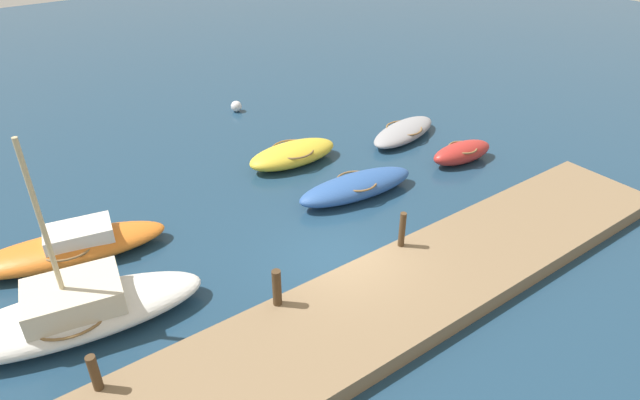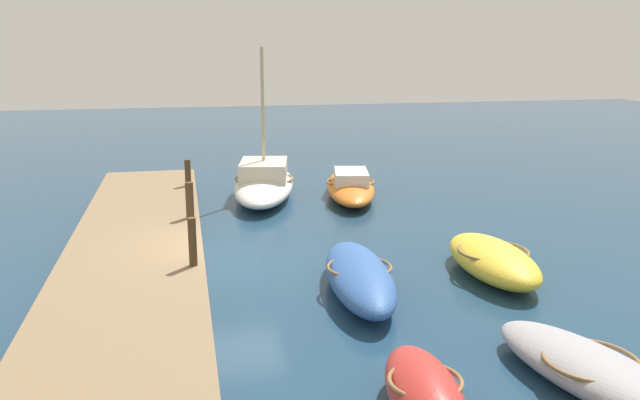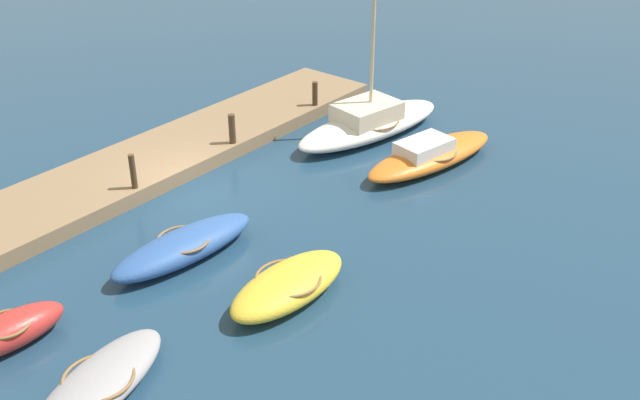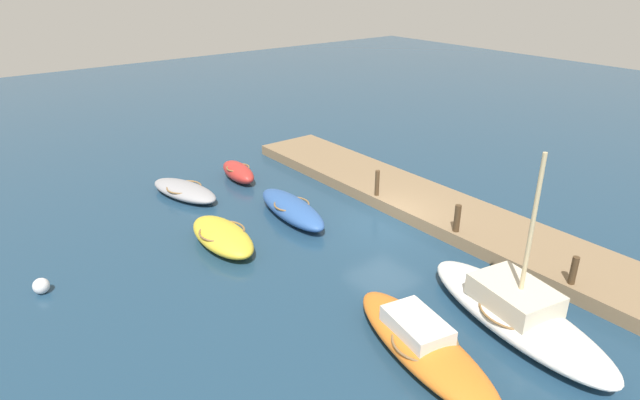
{
  "view_description": "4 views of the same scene",
  "coord_description": "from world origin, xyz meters",
  "px_view_note": "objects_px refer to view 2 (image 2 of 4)",
  "views": [
    {
      "loc": [
        -7.87,
        -9.87,
        9.8
      ],
      "look_at": [
        0.41,
        1.53,
        1.19
      ],
      "focal_mm": 30.88,
      "sensor_mm": 36.0,
      "label": 1
    },
    {
      "loc": [
        15.42,
        -0.97,
        5.25
      ],
      "look_at": [
        -1.16,
        2.54,
        1.18
      ],
      "focal_mm": 36.3,
      "sensor_mm": 36.0,
      "label": 2
    },
    {
      "loc": [
        13.61,
        16.04,
        11.18
      ],
      "look_at": [
        -0.94,
        4.28,
        0.81
      ],
      "focal_mm": 42.47,
      "sensor_mm": 36.0,
      "label": 3
    },
    {
      "loc": [
        -13.35,
        13.63,
        9.4
      ],
      "look_at": [
        1.27,
        2.28,
        1.2
      ],
      "focal_mm": 30.22,
      "sensor_mm": 36.0,
      "label": 4
    }
  ],
  "objects_px": {
    "rowboat_yellow": "(493,259)",
    "mooring_post_west": "(188,173)",
    "rowboat_grey": "(590,369)",
    "mooring_post_mid_west": "(190,200)",
    "motorboat_orange": "(351,186)",
    "rowboat_blue": "(359,276)",
    "dinghy_red": "(425,394)",
    "mooring_post_mid_east": "(193,242)",
    "sailboat_white": "(264,182)"
  },
  "relations": [
    {
      "from": "rowboat_yellow",
      "to": "mooring_post_west",
      "type": "bearing_deg",
      "value": -142.01
    },
    {
      "from": "dinghy_red",
      "to": "mooring_post_mid_west",
      "type": "bearing_deg",
      "value": -157.28
    },
    {
      "from": "motorboat_orange",
      "to": "dinghy_red",
      "type": "relative_size",
      "value": 2.06
    },
    {
      "from": "rowboat_yellow",
      "to": "sailboat_white",
      "type": "xyz_separation_m",
      "value": [
        -9.21,
        -4.17,
        0.12
      ]
    },
    {
      "from": "dinghy_red",
      "to": "rowboat_yellow",
      "type": "bearing_deg",
      "value": 150.98
    },
    {
      "from": "rowboat_grey",
      "to": "mooring_post_west",
      "type": "bearing_deg",
      "value": -171.08
    },
    {
      "from": "rowboat_blue",
      "to": "rowboat_yellow",
      "type": "bearing_deg",
      "value": 102.72
    },
    {
      "from": "dinghy_red",
      "to": "rowboat_grey",
      "type": "height_order",
      "value": "dinghy_red"
    },
    {
      "from": "rowboat_blue",
      "to": "rowboat_grey",
      "type": "distance_m",
      "value": 5.21
    },
    {
      "from": "rowboat_yellow",
      "to": "mooring_post_mid_west",
      "type": "xyz_separation_m",
      "value": [
        -4.97,
        -6.81,
        0.59
      ]
    },
    {
      "from": "sailboat_white",
      "to": "motorboat_orange",
      "type": "bearing_deg",
      "value": 87.11
    },
    {
      "from": "motorboat_orange",
      "to": "mooring_post_mid_west",
      "type": "relative_size",
      "value": 5.57
    },
    {
      "from": "rowboat_grey",
      "to": "mooring_post_west",
      "type": "height_order",
      "value": "mooring_post_west"
    },
    {
      "from": "mooring_post_mid_west",
      "to": "mooring_post_mid_east",
      "type": "height_order",
      "value": "mooring_post_mid_east"
    },
    {
      "from": "rowboat_blue",
      "to": "motorboat_orange",
      "type": "bearing_deg",
      "value": 172.33
    },
    {
      "from": "sailboat_white",
      "to": "mooring_post_mid_east",
      "type": "distance_m",
      "value": 8.82
    },
    {
      "from": "rowboat_yellow",
      "to": "mooring_post_mid_west",
      "type": "bearing_deg",
      "value": -124.16
    },
    {
      "from": "mooring_post_mid_east",
      "to": "sailboat_white",
      "type": "bearing_deg",
      "value": 162.59
    },
    {
      "from": "dinghy_red",
      "to": "mooring_post_mid_west",
      "type": "distance_m",
      "value": 10.75
    },
    {
      "from": "rowboat_grey",
      "to": "mooring_post_mid_west",
      "type": "height_order",
      "value": "mooring_post_mid_west"
    },
    {
      "from": "dinghy_red",
      "to": "rowboat_grey",
      "type": "relative_size",
      "value": 0.69
    },
    {
      "from": "rowboat_blue",
      "to": "dinghy_red",
      "type": "relative_size",
      "value": 1.63
    },
    {
      "from": "motorboat_orange",
      "to": "mooring_post_west",
      "type": "xyz_separation_m",
      "value": [
        -0.87,
        -5.61,
        0.52
      ]
    },
    {
      "from": "dinghy_red",
      "to": "mooring_post_mid_east",
      "type": "xyz_separation_m",
      "value": [
        -6.11,
        -3.11,
        0.62
      ]
    },
    {
      "from": "motorboat_orange",
      "to": "dinghy_red",
      "type": "xyz_separation_m",
      "value": [
        13.8,
        -2.5,
        -0.0
      ]
    },
    {
      "from": "motorboat_orange",
      "to": "sailboat_white",
      "type": "xyz_separation_m",
      "value": [
        -0.72,
        -2.98,
        0.11
      ]
    },
    {
      "from": "motorboat_orange",
      "to": "sailboat_white",
      "type": "height_order",
      "value": "sailboat_white"
    },
    {
      "from": "rowboat_blue",
      "to": "mooring_post_west",
      "type": "height_order",
      "value": "mooring_post_west"
    },
    {
      "from": "rowboat_grey",
      "to": "mooring_post_mid_east",
      "type": "xyz_separation_m",
      "value": [
        -5.79,
        -5.98,
        0.72
      ]
    },
    {
      "from": "mooring_post_mid_east",
      "to": "motorboat_orange",
      "type": "bearing_deg",
      "value": 143.88
    },
    {
      "from": "rowboat_blue",
      "to": "dinghy_red",
      "type": "height_order",
      "value": "dinghy_red"
    },
    {
      "from": "rowboat_grey",
      "to": "motorboat_orange",
      "type": "bearing_deg",
      "value": 167.86
    },
    {
      "from": "motorboat_orange",
      "to": "mooring_post_west",
      "type": "bearing_deg",
      "value": -87.36
    },
    {
      "from": "sailboat_white",
      "to": "mooring_post_west",
      "type": "distance_m",
      "value": 2.67
    },
    {
      "from": "mooring_post_mid_west",
      "to": "rowboat_grey",
      "type": "bearing_deg",
      "value": 30.98
    },
    {
      "from": "dinghy_red",
      "to": "mooring_post_mid_west",
      "type": "height_order",
      "value": "mooring_post_mid_west"
    },
    {
      "from": "mooring_post_mid_west",
      "to": "motorboat_orange",
      "type": "bearing_deg",
      "value": 122.15
    },
    {
      "from": "motorboat_orange",
      "to": "rowboat_blue",
      "type": "distance_m",
      "value": 9.15
    },
    {
      "from": "rowboat_yellow",
      "to": "mooring_post_west",
      "type": "xyz_separation_m",
      "value": [
        -9.36,
        -6.81,
        0.53
      ]
    },
    {
      "from": "sailboat_white",
      "to": "rowboat_grey",
      "type": "xyz_separation_m",
      "value": [
        14.2,
        3.34,
        -0.22
      ]
    },
    {
      "from": "rowboat_blue",
      "to": "rowboat_grey",
      "type": "xyz_separation_m",
      "value": [
        4.58,
        2.49,
        -0.09
      ]
    },
    {
      "from": "rowboat_blue",
      "to": "mooring_post_mid_west",
      "type": "xyz_separation_m",
      "value": [
        -5.37,
        -3.49,
        0.6
      ]
    },
    {
      "from": "rowboat_yellow",
      "to": "mooring_post_mid_east",
      "type": "relative_size",
      "value": 3.36
    },
    {
      "from": "dinghy_red",
      "to": "mooring_post_mid_west",
      "type": "relative_size",
      "value": 2.7
    },
    {
      "from": "rowboat_yellow",
      "to": "rowboat_grey",
      "type": "distance_m",
      "value": 5.05
    },
    {
      "from": "rowboat_yellow",
      "to": "rowboat_blue",
      "type": "relative_size",
      "value": 0.82
    },
    {
      "from": "mooring_post_mid_east",
      "to": "mooring_post_west",
      "type": "bearing_deg",
      "value": 180.0
    },
    {
      "from": "motorboat_orange",
      "to": "rowboat_grey",
      "type": "xyz_separation_m",
      "value": [
        13.48,
        0.37,
        -0.1
      ]
    },
    {
      "from": "mooring_post_west",
      "to": "motorboat_orange",
      "type": "bearing_deg",
      "value": 81.23
    },
    {
      "from": "dinghy_red",
      "to": "rowboat_blue",
      "type": "bearing_deg",
      "value": -178.54
    }
  ]
}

